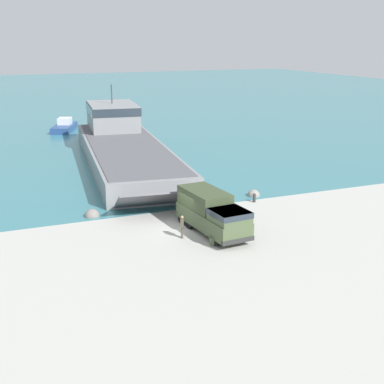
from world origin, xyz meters
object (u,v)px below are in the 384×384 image
object	(u,v)px
military_truck	(212,213)
moored_boat_a	(64,126)
landing_craft	(122,142)
cargo_crate	(214,240)
soldier_on_ramp	(182,225)
mooring_bollard	(254,197)

from	to	relation	value
military_truck	moored_boat_a	world-z (taller)	military_truck
landing_craft	cargo_crate	world-z (taller)	landing_craft
landing_craft	soldier_on_ramp	size ratio (longest dim) A/B	22.38
soldier_on_ramp	mooring_bollard	bearing A→B (deg)	55.28
soldier_on_ramp	moored_boat_a	bearing A→B (deg)	112.86
military_truck	cargo_crate	world-z (taller)	military_truck
soldier_on_ramp	mooring_bollard	distance (m)	10.53
moored_boat_a	cargo_crate	size ratio (longest dim) A/B	11.31
moored_boat_a	cargo_crate	xyz separation A→B (m)	(1.34, -51.24, -0.35)
landing_craft	soldier_on_ramp	distance (m)	27.07
military_truck	moored_boat_a	distance (m)	49.11
cargo_crate	moored_boat_a	bearing A→B (deg)	91.50
military_truck	cargo_crate	xyz separation A→B (m)	(-0.87, -2.18, -1.22)
military_truck	soldier_on_ramp	world-z (taller)	military_truck
landing_craft	soldier_on_ramp	xyz separation A→B (m)	(-3.14, -26.87, -0.98)
military_truck	soldier_on_ramp	xyz separation A→B (m)	(-2.41, -0.21, -0.57)
mooring_bollard	military_truck	bearing A→B (deg)	-140.26
landing_craft	mooring_bollard	distance (m)	22.08
military_truck	mooring_bollard	bearing A→B (deg)	124.89
moored_boat_a	landing_craft	bearing A→B (deg)	119.01
soldier_on_ramp	moored_boat_a	xyz separation A→B (m)	(0.20, 49.26, -0.31)
moored_boat_a	mooring_bollard	xyz separation A→B (m)	(8.70, -43.66, -0.21)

